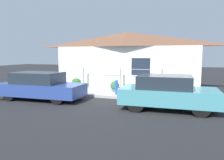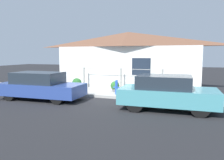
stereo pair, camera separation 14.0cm
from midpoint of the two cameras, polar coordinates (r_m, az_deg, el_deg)
ground_plane at (r=10.94m, az=-0.64°, el=-4.84°), size 60.00×60.00×0.00m
sidewalk at (r=12.00m, az=1.23°, el=-3.47°), size 24.00×2.31×0.13m
house at (r=14.15m, az=4.34°, el=9.62°), size 9.29×2.23×3.61m
fence at (r=12.84m, az=2.62°, el=0.59°), size 4.90×0.10×1.25m
car_left at (r=11.15m, az=-17.84°, el=-1.49°), size 4.19×1.76×1.33m
car_right at (r=8.95m, az=14.52°, el=-3.15°), size 3.79×1.85×1.37m
fire_hydrant at (r=11.21m, az=1.53°, el=-1.77°), size 0.34×0.15×0.77m
potted_plant_near_hydrant at (r=12.10m, az=1.11°, el=-1.60°), size 0.49×0.49×0.58m
potted_plant_by_fence at (r=13.11m, az=-8.87°, el=-0.79°), size 0.57×0.57×0.65m
potted_plant_corner at (r=11.61m, az=13.08°, el=-2.23°), size 0.42×0.42×0.52m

